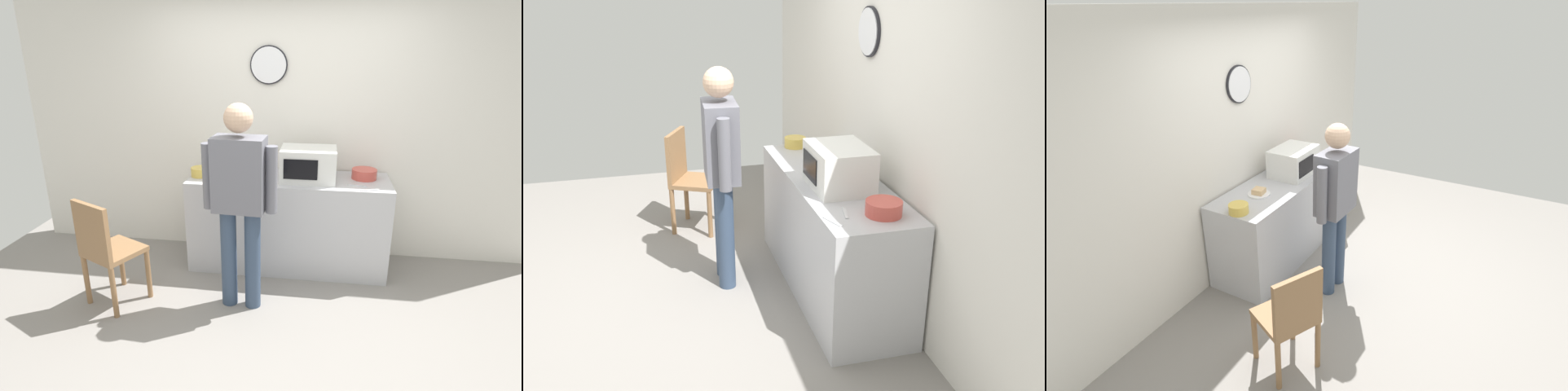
{
  "view_description": "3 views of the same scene",
  "coord_description": "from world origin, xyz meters",
  "views": [
    {
      "loc": [
        0.35,
        -2.57,
        2.08
      ],
      "look_at": [
        -0.15,
        0.86,
        0.84
      ],
      "focal_mm": 29.12,
      "sensor_mm": 36.0,
      "label": 1
    },
    {
      "loc": [
        3.8,
        -0.13,
        2.34
      ],
      "look_at": [
        0.0,
        0.86,
        0.78
      ],
      "focal_mm": 40.04,
      "sensor_mm": 36.0,
      "label": 2
    },
    {
      "loc": [
        -3.31,
        -0.94,
        2.62
      ],
      "look_at": [
        -0.16,
        0.8,
        0.9
      ],
      "focal_mm": 28.17,
      "sensor_mm": 36.0,
      "label": 3
    }
  ],
  "objects": [
    {
      "name": "wooden_chair",
      "position": [
        -1.34,
        0.29,
        0.52
      ],
      "size": [
        0.53,
        0.53,
        0.94
      ],
      "color": "olive",
      "rests_on": "ground_plane"
    },
    {
      "name": "salad_bowl",
      "position": [
        0.76,
        1.3,
        0.94
      ],
      "size": [
        0.23,
        0.23,
        0.09
      ],
      "primitive_type": "cylinder",
      "color": "#C64C42",
      "rests_on": "kitchen_counter"
    },
    {
      "name": "sandwich_plate",
      "position": [
        -0.38,
        1.22,
        0.92
      ],
      "size": [
        0.22,
        0.22,
        0.07
      ],
      "color": "white",
      "rests_on": "kitchen_counter"
    },
    {
      "name": "cereal_bowl",
      "position": [
        -0.78,
        1.16,
        0.94
      ],
      "size": [
        0.18,
        0.18,
        0.08
      ],
      "primitive_type": "cylinder",
      "color": "gold",
      "rests_on": "kitchen_counter"
    },
    {
      "name": "microwave",
      "position": [
        0.24,
        1.19,
        1.05
      ],
      "size": [
        0.5,
        0.39,
        0.3
      ],
      "color": "silver",
      "rests_on": "kitchen_counter"
    },
    {
      "name": "ground_plane",
      "position": [
        0.0,
        0.0,
        0.0
      ],
      "size": [
        6.0,
        6.0,
        0.0
      ],
      "primitive_type": "plane",
      "color": "gray"
    },
    {
      "name": "fork_utensil",
      "position": [
        0.78,
        0.96,
        0.9
      ],
      "size": [
        0.17,
        0.08,
        0.01
      ],
      "primitive_type": "cube",
      "rotation": [
        0.0,
        0.0,
        0.35
      ],
      "color": "silver",
      "rests_on": "kitchen_counter"
    },
    {
      "name": "person_standing",
      "position": [
        -0.26,
        0.45,
        0.99
      ],
      "size": [
        0.59,
        0.26,
        1.69
      ],
      "color": "#33445E",
      "rests_on": "ground_plane"
    },
    {
      "name": "back_wall",
      "position": [
        -0.0,
        1.6,
        1.3
      ],
      "size": [
        5.4,
        0.13,
        2.6
      ],
      "color": "silver",
      "rests_on": "ground_plane"
    },
    {
      "name": "kitchen_counter",
      "position": [
        0.06,
        1.22,
        0.45
      ],
      "size": [
        1.87,
        0.62,
        0.9
      ],
      "primitive_type": "cube",
      "color": "#B7B7BC",
      "rests_on": "ground_plane"
    },
    {
      "name": "spoon_utensil",
      "position": [
        0.68,
        1.08,
        0.9
      ],
      "size": [
        0.17,
        0.06,
        0.01
      ],
      "primitive_type": "cube",
      "rotation": [
        0.0,
        0.0,
        2.92
      ],
      "color": "silver",
      "rests_on": "kitchen_counter"
    }
  ]
}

